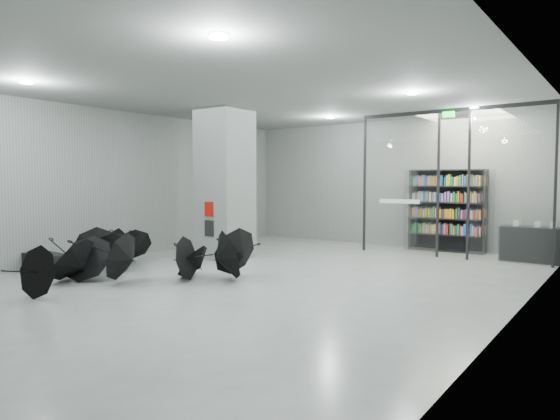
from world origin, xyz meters
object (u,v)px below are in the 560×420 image
Objects in this scene: bench at (44,262)px; shop_counter at (533,244)px; bookshelf at (447,211)px; column at (225,184)px; umbrella_cluster at (136,262)px.

bench is 12.01m from shop_counter.
bookshelf is 1.60× the size of shop_counter.
shop_counter is (2.40, -0.61, -0.76)m from bookshelf.
umbrella_cluster is (0.15, -3.06, -1.68)m from column.
umbrella_cluster reaches higher than shop_counter.
bench is (-2.00, -3.97, -1.79)m from column.
column is at bearing -149.52° from shop_counter.
bookshelf is (4.46, 4.75, -0.79)m from column.
bench is at bearing -130.21° from bookshelf.
shop_counter is 9.84m from umbrella_cluster.
umbrella_cluster is at bearing 25.17° from bench.
bookshelf is at bearing 165.02° from shop_counter.
column reaches higher than umbrella_cluster.
umbrella_cluster is (-6.70, -7.20, -0.14)m from shop_counter.
umbrella_cluster reaches higher than bench.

